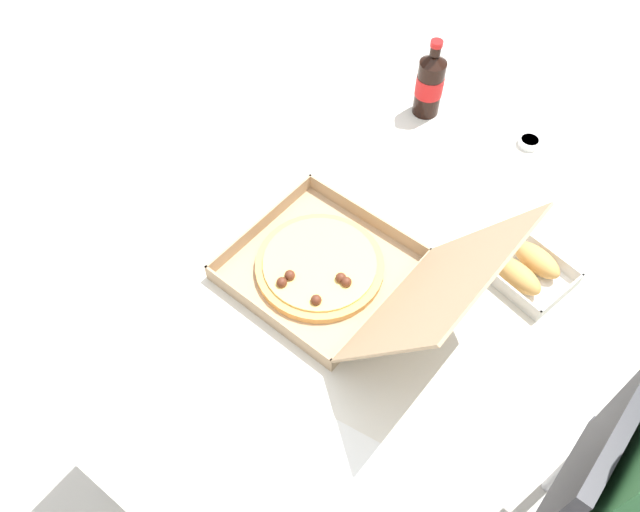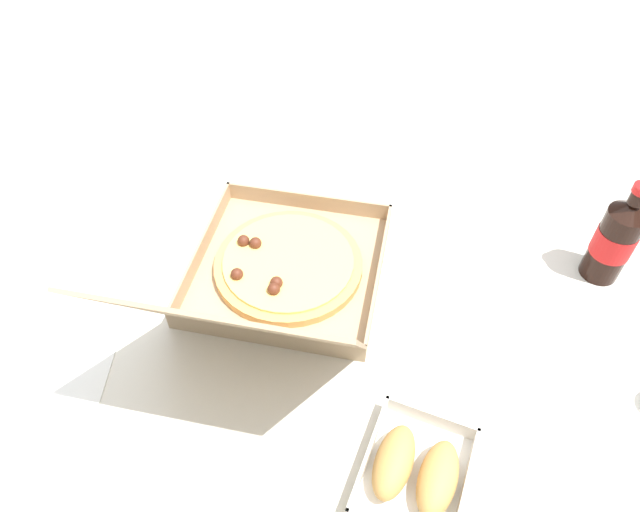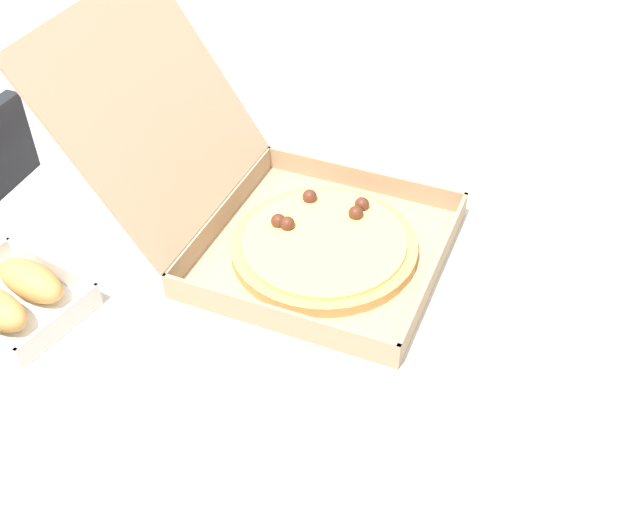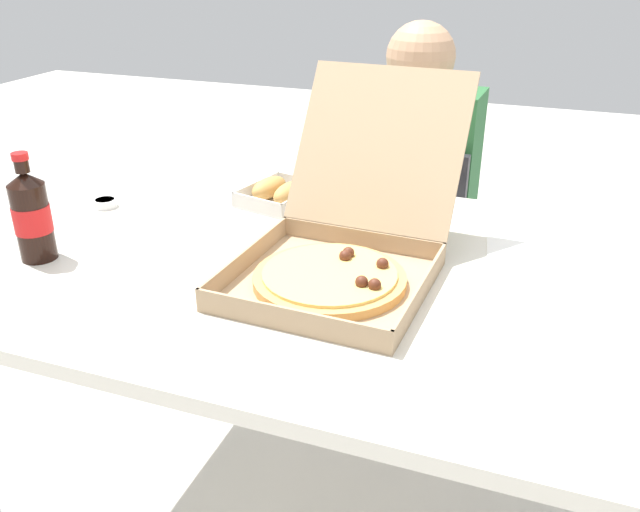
{
  "view_description": "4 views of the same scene",
  "coord_description": "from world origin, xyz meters",
  "px_view_note": "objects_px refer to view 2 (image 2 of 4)",
  "views": [
    {
      "loc": [
        0.69,
        0.4,
        1.92
      ],
      "look_at": [
        0.05,
        -0.09,
        0.8
      ],
      "focal_mm": 35.21,
      "sensor_mm": 36.0,
      "label": 1
    },
    {
      "loc": [
        -0.13,
        0.64,
        1.62
      ],
      "look_at": [
        -0.01,
        -0.08,
        0.81
      ],
      "focal_mm": 32.58,
      "sensor_mm": 36.0,
      "label": 2
    },
    {
      "loc": [
        -0.79,
        -0.38,
        1.54
      ],
      "look_at": [
        0.03,
        -0.09,
        0.77
      ],
      "focal_mm": 42.75,
      "sensor_mm": 36.0,
      "label": 3
    },
    {
      "loc": [
        0.42,
        -1.14,
        1.35
      ],
      "look_at": [
        -0.0,
        0.0,
        0.77
      ],
      "focal_mm": 37.34,
      "sensor_mm": 36.0,
      "label": 4
    }
  ],
  "objects_px": {
    "bread_side_box": "(415,472)",
    "cola_bottle": "(615,239)",
    "paper_menu": "(44,381)",
    "pizza_box_open": "(280,274)"
  },
  "relations": [
    {
      "from": "bread_side_box",
      "to": "cola_bottle",
      "type": "distance_m",
      "value": 0.58
    },
    {
      "from": "paper_menu",
      "to": "bread_side_box",
      "type": "bearing_deg",
      "value": 166.45
    },
    {
      "from": "bread_side_box",
      "to": "cola_bottle",
      "type": "height_order",
      "value": "cola_bottle"
    },
    {
      "from": "paper_menu",
      "to": "pizza_box_open",
      "type": "bearing_deg",
      "value": -151.93
    },
    {
      "from": "cola_bottle",
      "to": "paper_menu",
      "type": "height_order",
      "value": "cola_bottle"
    },
    {
      "from": "bread_side_box",
      "to": "cola_bottle",
      "type": "bearing_deg",
      "value": -125.85
    },
    {
      "from": "bread_side_box",
      "to": "pizza_box_open",
      "type": "bearing_deg",
      "value": -50.07
    },
    {
      "from": "pizza_box_open",
      "to": "paper_menu",
      "type": "height_order",
      "value": "pizza_box_open"
    },
    {
      "from": "bread_side_box",
      "to": "paper_menu",
      "type": "relative_size",
      "value": 1.04
    },
    {
      "from": "pizza_box_open",
      "to": "cola_bottle",
      "type": "xyz_separation_m",
      "value": [
        -0.6,
        -0.15,
        0.04
      ]
    }
  ]
}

